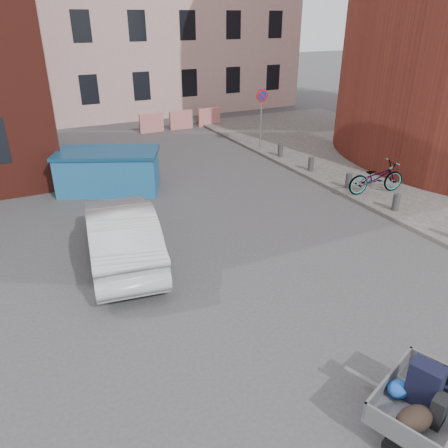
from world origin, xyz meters
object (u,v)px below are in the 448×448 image
dumpster (109,171)px  silver_car (122,233)px  trailer (423,401)px  bicycle (376,178)px

dumpster → silver_car: 5.15m
trailer → dumpster: (-1.72, 12.14, 0.13)m
trailer → bicycle: bearing=29.7°
dumpster → trailer: bearing=-57.7°
trailer → dumpster: 12.26m
silver_car → bicycle: silver_car is taller
silver_car → trailer: bearing=118.4°
trailer → dumpster: dumpster is taller
dumpster → silver_car: silver_car is taller
bicycle → trailer: bearing=150.0°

